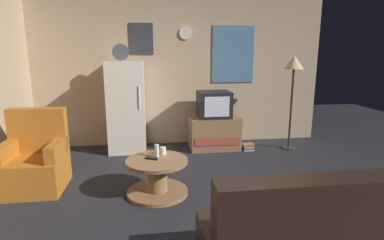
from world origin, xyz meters
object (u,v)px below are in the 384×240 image
standing_lamp (294,70)px  book_stack (248,147)px  crt_tv (214,104)px  remote_control (151,158)px  mug_ceramic_white (163,151)px  tv_stand (214,133)px  wine_glass (157,151)px  fridge (127,107)px  armchair (35,161)px  coffee_table (157,177)px

standing_lamp → book_stack: size_ratio=8.06×
crt_tv → remote_control: (-1.07, -1.64, -0.34)m
standing_lamp → mug_ceramic_white: size_ratio=17.67×
tv_stand → book_stack: 0.63m
crt_tv → remote_control: crt_tv is taller
tv_stand → wine_glass: (-1.02, -1.56, 0.22)m
fridge → crt_tv: fridge is taller
standing_lamp → tv_stand: bearing=172.0°
standing_lamp → book_stack: (-0.73, -0.01, -1.30)m
fridge → armchair: (-1.01, -1.38, -0.42)m
mug_ceramic_white → crt_tv: bearing=57.8°
crt_tv → wine_glass: 1.87m
crt_tv → armchair: (-2.47, -1.29, -0.44)m
crt_tv → coffee_table: 2.02m
fridge → wine_glass: (0.46, -1.65, -0.26)m
book_stack → standing_lamp: bearing=0.4°
armchair → coffee_table: bearing=-14.1°
tv_stand → standing_lamp: (1.28, -0.18, 1.08)m
coffee_table → armchair: (-1.47, 0.37, 0.13)m
crt_tv → mug_ceramic_white: crt_tv is taller
tv_stand → standing_lamp: 1.69m
fridge → crt_tv: (1.46, -0.09, 0.02)m
coffee_table → tv_stand: bearing=58.3°
tv_stand → mug_ceramic_white: 1.77m
crt_tv → remote_control: 1.99m
remote_control → book_stack: size_ratio=0.76×
tv_stand → mug_ceramic_white: tv_stand is taller
standing_lamp → armchair: size_ratio=1.66×
coffee_table → mug_ceramic_white: (0.08, 0.18, 0.26)m
crt_tv → standing_lamp: 1.44m
standing_lamp → book_stack: 1.49m
fridge → armchair: 1.76m
book_stack → armchair: bearing=-160.1°
mug_ceramic_white → remote_control: (-0.14, -0.16, -0.03)m
coffee_table → remote_control: bearing=165.6°
tv_stand → standing_lamp: bearing=-8.0°
wine_glass → mug_ceramic_white: wine_glass is taller
coffee_table → book_stack: bearing=43.0°
fridge → wine_glass: fridge is taller
standing_lamp → wine_glass: size_ratio=10.60×
crt_tv → coffee_table: crt_tv is taller
standing_lamp → remote_control: 2.93m
crt_tv → remote_control: bearing=-123.1°
armchair → mug_ceramic_white: bearing=-6.9°
standing_lamp → remote_control: size_ratio=10.60×
fridge → coffee_table: fridge is taller
fridge → tv_stand: fridge is taller
crt_tv → armchair: bearing=-152.5°
crt_tv → mug_ceramic_white: bearing=-122.2°
fridge → remote_control: (0.39, -1.73, -0.32)m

